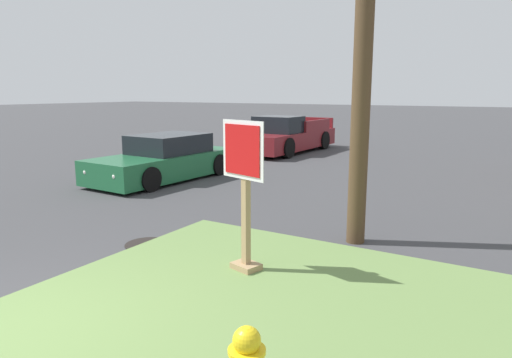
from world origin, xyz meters
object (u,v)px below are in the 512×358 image
(pickup_truck_maroon, at_px, (286,137))
(manhole_cover, at_px, (147,244))
(stop_sign, at_px, (245,199))
(parked_sedan_green, at_px, (165,160))

(pickup_truck_maroon, bearing_deg, manhole_cover, -73.38)
(stop_sign, xyz_separation_m, manhole_cover, (-2.02, 0.22, -1.04))
(parked_sedan_green, bearing_deg, pickup_truck_maroon, 88.48)
(parked_sedan_green, relative_size, pickup_truck_maroon, 0.83)
(parked_sedan_green, distance_m, pickup_truck_maroon, 6.98)
(stop_sign, height_order, manhole_cover, stop_sign)
(manhole_cover, relative_size, parked_sedan_green, 0.16)
(manhole_cover, bearing_deg, stop_sign, -6.33)
(stop_sign, height_order, pickup_truck_maroon, stop_sign)
(manhole_cover, height_order, parked_sedan_green, parked_sedan_green)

